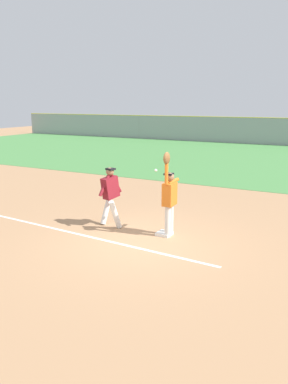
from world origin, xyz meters
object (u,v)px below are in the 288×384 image
fielder (169,195)px  parked_car_silver (190,131)px  runner (110,193)px  baseball (156,170)px  first_base (164,234)px  parked_car_black (246,133)px

fielder → parked_car_silver: bearing=-70.4°
runner → baseball: bearing=24.4°
first_base → fielder: fielder is taller
first_base → parked_car_black: bearing=99.4°
baseball → parked_car_silver: baseball is taller
baseball → runner: bearing=-171.1°
first_base → fielder: 1.09m
fielder → parked_car_black: 27.49m
baseball → first_base: bearing=-25.2°
fielder → baseball: (-0.48, 0.18, 0.60)m
first_base → parked_car_black: (-4.48, 27.08, 0.63)m
runner → parked_car_black: runner is taller
runner → baseball: (1.33, 0.21, 0.72)m
baseball → parked_car_black: (-4.13, 26.92, -1.04)m
fielder → parked_car_black: bearing=-81.2°
parked_car_silver → runner: bearing=-79.5°
parked_car_black → fielder: bearing=-78.1°
parked_car_silver → fielder: bearing=-76.1°
first_base → fielder: (0.14, -0.01, 1.08)m
runner → baseball: baseball is taller
runner → parked_car_black: size_ratio=0.38×
runner → parked_car_silver: (-8.24, 26.99, -0.32)m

